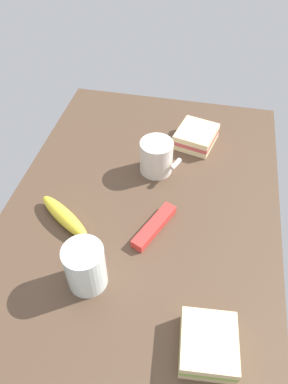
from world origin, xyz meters
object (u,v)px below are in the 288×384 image
Objects in this scene: sandwich_side at (208,344)px; glass_of_milk at (86,268)px; snack_bar at (154,226)px; sandwich_main at (196,136)px; banana at (65,217)px; coffee_mug_black at (157,156)px.

sandwich_side is 1.11× the size of glass_of_milk.
sandwich_side is 0.83× the size of snack_bar.
sandwich_main is 43.09cm from banana.
snack_bar is at bearing 30.12° from sandwich_side.
sandwich_main is at bearing -33.90° from coffee_mug_black.
coffee_mug_black is 19.73cm from snack_bar.
coffee_mug_black reaches higher than banana.
coffee_mug_black is 16.02cm from sandwich_main.
snack_bar is (2.14, -20.19, -0.77)cm from banana.
banana is at bearing 141.28° from coffee_mug_black.
coffee_mug_black is 1.03× the size of glass_of_milk.
sandwich_side is 0.73× the size of banana.
sandwich_side reaches higher than snack_bar.
coffee_mug_black is at bearing 33.00° from snack_bar.
sandwich_main is at bearing 8.27° from sandwich_side.
sandwich_main is at bearing -36.95° from banana.
coffee_mug_black is at bearing 21.54° from sandwich_side.
sandwich_main is 56.82cm from sandwich_side.
glass_of_milk is at bearing 161.19° from sandwich_main.
sandwich_main is 1.14× the size of sandwich_side.
sandwich_main is 50.42cm from glass_of_milk.
sandwich_side is (-43.09, -17.01, -2.38)cm from coffee_mug_black.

